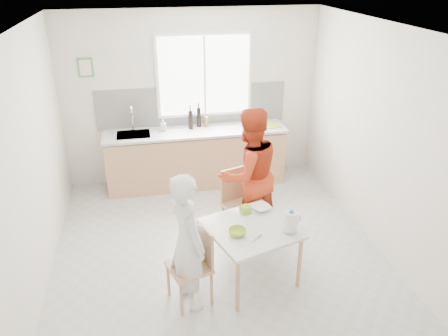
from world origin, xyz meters
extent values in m
plane|color=#B7B7B2|center=(0.00, 0.00, 0.00)|extent=(4.50, 4.50, 0.00)
plane|color=silver|center=(0.00, 2.25, 1.35)|extent=(4.00, 0.00, 4.00)
plane|color=silver|center=(0.00, -2.25, 1.35)|extent=(4.00, 0.00, 4.00)
plane|color=silver|center=(-2.00, 0.00, 1.35)|extent=(0.00, 4.50, 4.50)
plane|color=silver|center=(2.00, 0.00, 1.35)|extent=(0.00, 4.50, 4.50)
plane|color=white|center=(0.00, 0.00, 2.70)|extent=(4.50, 4.50, 0.00)
cube|color=white|center=(0.20, 2.23, 1.70)|extent=(1.50, 0.03, 1.30)
cube|color=white|center=(0.20, 2.21, 1.70)|extent=(1.40, 0.02, 1.20)
cube|color=white|center=(0.20, 2.21, 1.70)|extent=(0.03, 0.03, 1.20)
cube|color=white|center=(0.00, 2.24, 1.23)|extent=(3.00, 0.02, 0.65)
cube|color=#499C47|center=(-1.55, 2.23, 1.90)|extent=(0.22, 0.02, 0.28)
cube|color=beige|center=(-1.55, 2.22, 1.90)|extent=(0.16, 0.01, 0.22)
cube|color=tan|center=(0.00, 1.95, 0.43)|extent=(2.80, 0.60, 0.86)
cube|color=#3F3326|center=(0.00, 1.95, 0.05)|extent=(2.80, 0.54, 0.10)
cube|color=silver|center=(0.00, 1.95, 0.90)|extent=(2.84, 0.64, 0.04)
cube|color=#A5A5AA|center=(-0.95, 1.95, 0.91)|extent=(0.50, 0.40, 0.03)
cylinder|color=silver|center=(-0.95, 2.11, 1.10)|extent=(0.02, 0.02, 0.36)
torus|color=silver|center=(-0.95, 2.04, 1.28)|extent=(0.02, 0.18, 0.18)
cube|color=silver|center=(0.27, -0.52, 0.67)|extent=(1.12, 1.12, 0.04)
cylinder|color=tan|center=(0.01, -1.02, 0.32)|extent=(0.04, 0.04, 0.63)
cylinder|color=tan|center=(-0.23, -0.27, 0.32)|extent=(0.04, 0.04, 0.63)
cylinder|color=tan|center=(0.76, -0.78, 0.32)|extent=(0.04, 0.04, 0.63)
cylinder|color=tan|center=(0.52, -0.03, 0.32)|extent=(0.04, 0.04, 0.63)
cube|color=tan|center=(-0.45, -0.75, 0.43)|extent=(0.51, 0.51, 0.04)
cube|color=tan|center=(-0.27, -0.70, 0.66)|extent=(0.15, 0.37, 0.42)
cylinder|color=tan|center=(-0.66, -0.64, 0.21)|extent=(0.03, 0.03, 0.41)
cylinder|color=tan|center=(-0.56, -0.97, 0.21)|extent=(0.03, 0.03, 0.41)
cylinder|color=tan|center=(-0.34, -0.54, 0.21)|extent=(0.03, 0.03, 0.41)
cylinder|color=tan|center=(-0.23, -0.87, 0.21)|extent=(0.03, 0.03, 0.41)
cube|color=tan|center=(0.37, 0.30, 0.46)|extent=(0.54, 0.54, 0.04)
cube|color=tan|center=(0.31, 0.48, 0.70)|extent=(0.40, 0.15, 0.45)
cylinder|color=tan|center=(0.25, 0.07, 0.22)|extent=(0.04, 0.04, 0.44)
cylinder|color=tan|center=(0.60, 0.18, 0.22)|extent=(0.04, 0.04, 0.44)
cylinder|color=tan|center=(0.14, 0.42, 0.22)|extent=(0.04, 0.04, 0.44)
cylinder|color=tan|center=(0.49, 0.53, 0.22)|extent=(0.04, 0.04, 0.44)
imported|color=white|center=(-0.45, -0.76, 0.76)|extent=(0.51, 0.64, 1.51)
imported|color=red|center=(0.46, 0.36, 0.87)|extent=(1.01, 0.89, 1.75)
imported|color=#99C02C|center=(0.09, -0.63, 0.72)|extent=(0.24, 0.24, 0.06)
imported|color=white|center=(0.47, -0.19, 0.71)|extent=(0.26, 0.26, 0.05)
cylinder|color=white|center=(0.66, -0.69, 0.81)|extent=(0.14, 0.14, 0.22)
cylinder|color=blue|center=(0.66, -0.69, 0.93)|extent=(0.05, 0.05, 0.03)
torus|color=white|center=(0.73, -0.69, 0.83)|extent=(0.11, 0.05, 0.10)
cube|color=#79B92A|center=(0.27, -0.23, 0.73)|extent=(0.13, 0.13, 0.09)
cylinder|color=#A5A5AA|center=(0.26, -0.76, 0.70)|extent=(0.13, 0.11, 0.01)
cube|color=#9CBB2B|center=(1.16, 1.90, 0.93)|extent=(0.38, 0.30, 0.01)
cylinder|color=black|center=(0.08, 2.10, 1.08)|extent=(0.07, 0.07, 0.32)
cylinder|color=black|center=(-0.06, 2.03, 1.07)|extent=(0.07, 0.07, 0.30)
cylinder|color=olive|center=(0.19, 2.08, 1.00)|extent=(0.06, 0.06, 0.16)
imported|color=#999999|center=(-0.49, 2.04, 1.01)|extent=(0.09, 0.09, 0.17)
camera|label=1|loc=(-0.79, -4.40, 3.31)|focal=35.00mm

